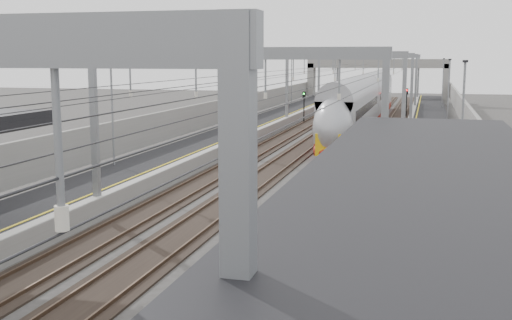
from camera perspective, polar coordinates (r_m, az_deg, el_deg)
The scene contains 13 objects.
platform_left at distance 51.37m, azimuth -3.16°, elevation 1.63°, with size 4.00×120.00×1.00m, color black.
platform_right at distance 48.85m, azimuth 14.98°, elevation 0.94°, with size 4.00×120.00×1.00m, color black.
tracks at distance 49.54m, azimuth 5.67°, elevation 0.79°, with size 11.40×140.00×0.20m.
overhead_line at distance 55.57m, azimuth 6.90°, elevation 7.98°, with size 13.00×140.00×6.60m.
canopy_right at distance 6.71m, azimuth 15.46°, elevation -9.57°, with size 4.40×30.00×4.24m.
overbridge at distance 103.70m, azimuth 10.74°, elevation 7.94°, with size 22.00×2.20×6.90m.
wall_left at distance 52.32m, azimuth -6.51°, elevation 2.93°, with size 0.30×120.00×3.20m, color gray.
wall_right at distance 48.82m, azimuth 18.79°, elevation 2.06°, with size 0.30×120.00×3.20m, color gray.
train at distance 66.52m, azimuth 9.47°, elevation 4.65°, with size 2.76×50.23×4.36m.
bench at distance 15.64m, azimuth 15.00°, elevation -12.25°, with size 0.62×1.89×0.96m.
signal_green at distance 70.58m, azimuth 4.29°, elevation 5.23°, with size 0.32×0.32×3.48m.
signal_red_near at distance 72.49m, azimuth 11.30°, elevation 5.18°, with size 0.32×0.32×3.48m.
signal_red_far at distance 79.92m, azimuth 13.25°, elevation 5.47°, with size 0.32×0.32×3.48m.
Camera 1 is at (7.91, -3.38, 7.20)m, focal length 45.00 mm.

